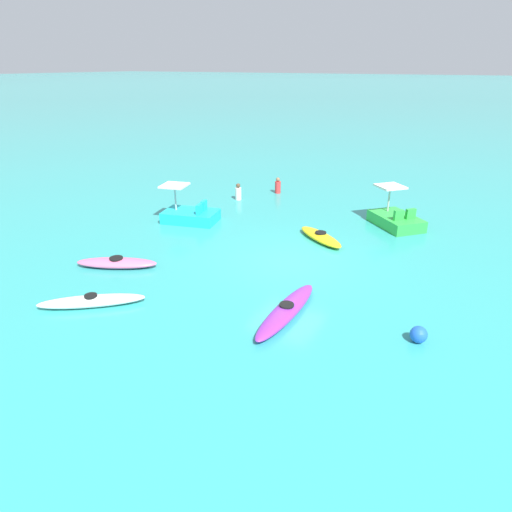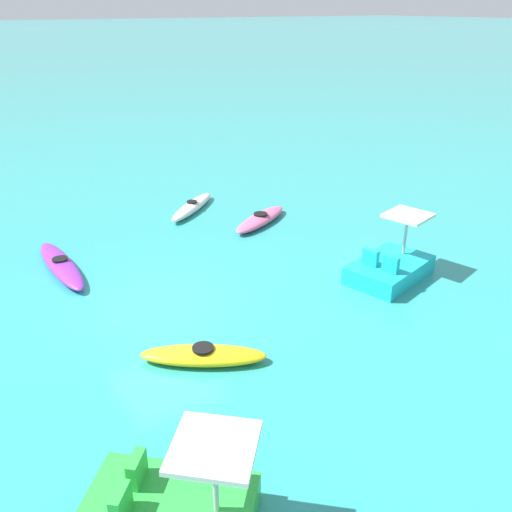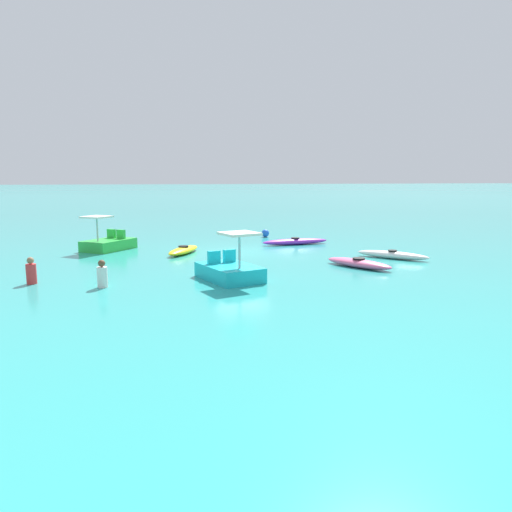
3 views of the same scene
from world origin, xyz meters
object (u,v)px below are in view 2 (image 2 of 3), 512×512
(kayak_purple, at_px, (61,265))
(kayak_pink, at_px, (260,219))
(kayak_yellow, at_px, (203,355))
(pedal_boat_green, at_px, (170,511))
(kayak_white, at_px, (192,207))
(pedal_boat_cyan, at_px, (390,267))

(kayak_purple, bearing_deg, kayak_pink, 90.27)
(kayak_yellow, relative_size, pedal_boat_green, 0.94)
(kayak_pink, xyz_separation_m, kayak_yellow, (6.04, -5.27, 0.00))
(kayak_white, height_order, pedal_boat_cyan, pedal_boat_cyan)
(kayak_pink, relative_size, kayak_yellow, 1.11)
(kayak_purple, height_order, kayak_white, same)
(kayak_purple, xyz_separation_m, kayak_pink, (-0.03, 6.71, 0.00))
(kayak_yellow, height_order, pedal_boat_cyan, pedal_boat_cyan)
(pedal_boat_cyan, bearing_deg, kayak_yellow, -83.12)
(pedal_boat_cyan, distance_m, pedal_boat_green, 9.22)
(kayak_white, bearing_deg, pedal_boat_cyan, 16.22)
(kayak_white, relative_size, kayak_pink, 0.96)
(pedal_boat_green, bearing_deg, pedal_boat_cyan, 115.96)
(kayak_yellow, bearing_deg, pedal_boat_cyan, 96.88)
(kayak_white, bearing_deg, kayak_pink, 30.85)
(kayak_white, bearing_deg, kayak_yellow, -24.54)
(kayak_white, distance_m, kayak_yellow, 9.26)
(kayak_pink, xyz_separation_m, pedal_boat_green, (9.34, -7.48, 0.17))
(kayak_yellow, bearing_deg, kayak_white, 155.46)
(kayak_white, relative_size, pedal_boat_green, 1.00)
(kayak_white, height_order, kayak_pink, same)
(kayak_white, distance_m, pedal_boat_green, 13.20)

